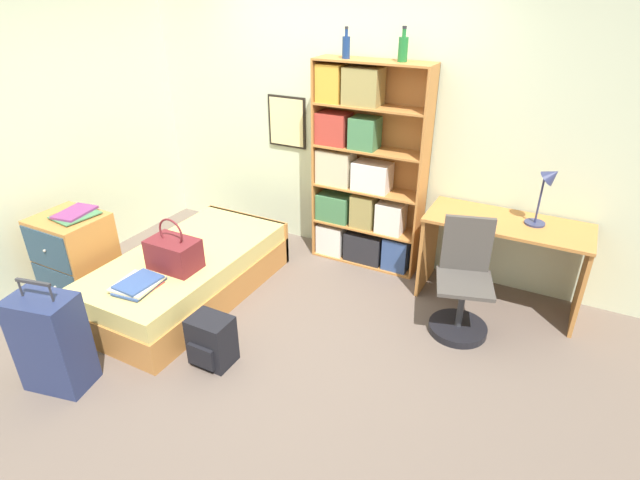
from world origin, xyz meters
TOP-DOWN VIEW (x-y plane):
  - ground_plane at (0.00, 0.00)m, footprint 14.00×14.00m
  - wall_back at (-0.00, 1.47)m, footprint 10.00×0.09m
  - wall_left at (-2.11, 0.00)m, footprint 0.06×10.00m
  - bed at (-0.76, 0.02)m, footprint 0.92×1.83m
  - handbag at (-0.67, -0.21)m, footprint 0.40×0.26m
  - book_stack_on_bed at (-0.71, -0.57)m, footprint 0.33×0.37m
  - suitcase at (-0.82, -1.25)m, footprint 0.47×0.36m
  - dresser at (-1.63, -0.40)m, footprint 0.55×0.51m
  - magazine_pile_on_dresser at (-1.58, -0.35)m, footprint 0.35×0.37m
  - bookcase at (0.27, 1.28)m, footprint 1.04×0.28m
  - bottle_green at (0.12, 1.24)m, footprint 0.07×0.07m
  - bottle_brown at (0.59, 1.28)m, footprint 0.08×0.08m
  - desk at (1.62, 1.15)m, footprint 1.28×0.55m
  - desk_lamp at (1.85, 1.20)m, footprint 0.21×0.16m
  - desk_chair at (1.43, 0.63)m, footprint 0.51×0.51m
  - backpack at (-0.04, -0.59)m, footprint 0.30×0.25m

SIDE VIEW (x-z plane):
  - ground_plane at x=0.00m, z-range 0.00..0.00m
  - backpack at x=-0.04m, z-range 0.00..0.37m
  - bed at x=-0.76m, z-range 0.00..0.42m
  - desk_chair at x=1.43m, z-range -0.16..0.75m
  - suitcase at x=-0.82m, z-range -0.06..0.76m
  - dresser at x=-1.63m, z-range 0.00..0.73m
  - book_stack_on_bed at x=-0.71m, z-range 0.42..0.48m
  - desk at x=1.62m, z-range 0.15..0.91m
  - handbag at x=-0.67m, z-range 0.33..0.76m
  - magazine_pile_on_dresser at x=-1.58m, z-range 0.73..0.77m
  - bookcase at x=0.27m, z-range -0.10..1.79m
  - desk_lamp at x=1.85m, z-range 0.84..1.34m
  - wall_back at x=0.00m, z-range 0.00..2.60m
  - wall_left at x=-2.11m, z-range 0.00..2.60m
  - bottle_green at x=0.12m, z-range 1.86..2.11m
  - bottle_brown at x=0.59m, z-range 1.86..2.12m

